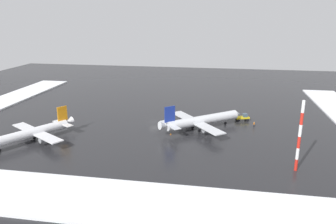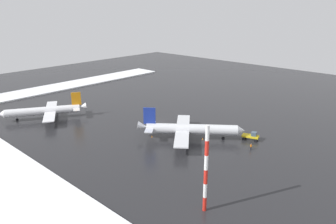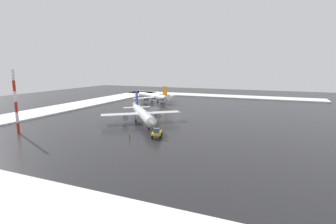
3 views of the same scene
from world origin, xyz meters
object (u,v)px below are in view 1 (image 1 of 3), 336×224
(airplane_parked_portside, at_px, (201,120))
(traffic_cone_near_nose, at_px, (171,134))
(ground_crew_mid_apron, at_px, (254,124))
(traffic_cone_mid_line, at_px, (211,127))
(ground_crew_near_tug, at_px, (192,124))
(pushback_tug, at_px, (243,117))
(antenna_mast, at_px, (300,136))
(airplane_parked_starboard, at_px, (31,133))

(airplane_parked_portside, distance_m, traffic_cone_near_nose, 11.02)
(ground_crew_mid_apron, distance_m, traffic_cone_mid_line, 13.88)
(ground_crew_near_tug, bearing_deg, pushback_tug, 152.82)
(ground_crew_near_tug, bearing_deg, antenna_mast, 78.57)
(ground_crew_near_tug, relative_size, traffic_cone_mid_line, 3.11)
(antenna_mast, height_order, traffic_cone_near_nose, antenna_mast)
(traffic_cone_mid_line, bearing_deg, pushback_tug, 41.36)
(traffic_cone_mid_line, bearing_deg, airplane_parked_starboard, -156.86)
(airplane_parked_starboard, distance_m, traffic_cone_mid_line, 54.27)
(traffic_cone_mid_line, bearing_deg, traffic_cone_near_nose, -143.97)
(ground_crew_mid_apron, distance_m, traffic_cone_near_nose, 27.91)
(ground_crew_mid_apron, height_order, ground_crew_near_tug, same)
(ground_crew_near_tug, relative_size, antenna_mast, 0.10)
(pushback_tug, relative_size, traffic_cone_mid_line, 9.19)
(airplane_parked_starboard, bearing_deg, traffic_cone_mid_line, 144.58)
(airplane_parked_starboard, relative_size, antenna_mast, 1.49)
(airplane_parked_starboard, distance_m, pushback_tug, 67.37)
(ground_crew_mid_apron, height_order, traffic_cone_near_nose, ground_crew_mid_apron)
(airplane_parked_portside, bearing_deg, antenna_mast, -84.26)
(airplane_parked_starboard, xyz_separation_m, ground_crew_near_tug, (43.52, 20.77, -1.79))
(traffic_cone_mid_line, bearing_deg, airplane_parked_portside, -144.91)
(ground_crew_near_tug, distance_m, traffic_cone_near_nose, 9.78)
(airplane_parked_portside, distance_m, traffic_cone_mid_line, 4.79)
(airplane_parked_portside, xyz_separation_m, ground_crew_near_tug, (-3.11, 1.73, -2.02))
(airplane_parked_starboard, height_order, pushback_tug, airplane_parked_starboard)
(ground_crew_mid_apron, bearing_deg, airplane_parked_starboard, -100.27)
(airplane_parked_portside, xyz_separation_m, traffic_cone_near_nose, (-8.60, -6.34, -2.72))
(pushback_tug, xyz_separation_m, traffic_cone_near_nose, (-22.10, -17.64, -1.01))
(pushback_tug, bearing_deg, airplane_parked_starboard, -171.18)
(ground_crew_near_tug, height_order, traffic_cone_near_nose, ground_crew_near_tug)
(traffic_cone_near_nose, height_order, traffic_cone_mid_line, same)
(airplane_parked_portside, bearing_deg, pushback_tug, 1.55)
(ground_crew_mid_apron, bearing_deg, antenna_mast, -17.87)
(pushback_tug, relative_size, ground_crew_near_tug, 2.96)
(traffic_cone_near_nose, bearing_deg, pushback_tug, 38.61)
(pushback_tug, height_order, ground_crew_mid_apron, pushback_tug)
(airplane_parked_portside, xyz_separation_m, traffic_cone_mid_line, (3.22, 2.26, -2.72))
(ground_crew_near_tug, bearing_deg, ground_crew_mid_apron, 133.21)
(antenna_mast, bearing_deg, pushback_tug, 106.16)
(ground_crew_mid_apron, xyz_separation_m, ground_crew_near_tug, (-19.85, -3.62, 0.00))
(airplane_parked_starboard, relative_size, ground_crew_near_tug, 14.73)
(antenna_mast, distance_m, traffic_cone_mid_line, 34.90)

